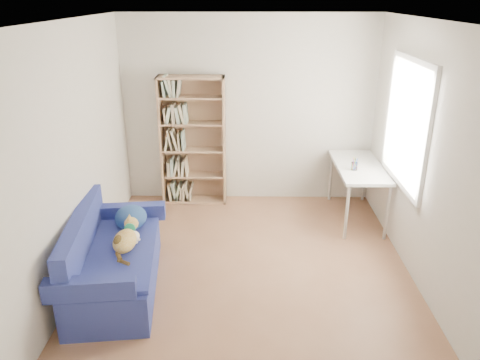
# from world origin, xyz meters

# --- Properties ---
(ground) EXTENTS (4.00, 4.00, 0.00)m
(ground) POSITION_xyz_m (0.00, 0.00, 0.00)
(ground) COLOR #8B5C3F
(ground) RESTS_ON ground
(room_shell) EXTENTS (3.54, 4.04, 2.62)m
(room_shell) POSITION_xyz_m (0.10, 0.03, 1.64)
(room_shell) COLOR silver
(room_shell) RESTS_ON ground
(sofa) EXTENTS (0.97, 1.73, 0.81)m
(sofa) POSITION_xyz_m (-1.37, -0.32, 0.31)
(sofa) COLOR navy
(sofa) RESTS_ON ground
(bookshelf) EXTENTS (0.90, 0.28, 1.81)m
(bookshelf) POSITION_xyz_m (-0.77, 1.84, 0.83)
(bookshelf) COLOR #A67C59
(bookshelf) RESTS_ON ground
(desk) EXTENTS (0.59, 1.28, 0.75)m
(desk) POSITION_xyz_m (1.44, 1.32, 0.68)
(desk) COLOR white
(desk) RESTS_ON ground
(pen_cup) EXTENTS (0.08, 0.08, 0.16)m
(pen_cup) POSITION_xyz_m (1.34, 1.16, 0.81)
(pen_cup) COLOR white
(pen_cup) RESTS_ON desk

